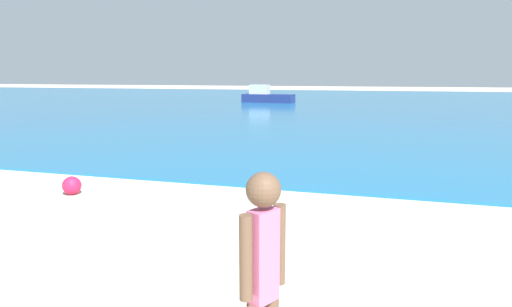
{
  "coord_description": "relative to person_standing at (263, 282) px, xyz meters",
  "views": [
    {
      "loc": [
        2.19,
        5.07,
        2.36
      ],
      "look_at": [
        0.45,
        11.19,
        1.2
      ],
      "focal_mm": 29.99,
      "sensor_mm": 36.0,
      "label": 1
    }
  ],
  "objects": [
    {
      "name": "water",
      "position": [
        -1.51,
        35.84,
        -0.97
      ],
      "size": [
        160.0,
        60.0,
        0.06
      ],
      "primitive_type": "cube",
      "color": "#1E6B9E",
      "rests_on": "ground"
    },
    {
      "name": "beach_ball",
      "position": [
        -5.15,
        4.41,
        -0.81
      ],
      "size": [
        0.37,
        0.37,
        0.37
      ],
      "primitive_type": "sphere",
      "color": "#E51E4C",
      "rests_on": "ground"
    },
    {
      "name": "person_standing",
      "position": [
        0.0,
        0.0,
        0.0
      ],
      "size": [
        0.24,
        0.36,
        1.75
      ],
      "rotation": [
        0.0,
        0.0,
        4.2
      ],
      "color": "brown",
      "rests_on": "ground"
    },
    {
      "name": "boat_far",
      "position": [
        -8.61,
        33.38,
        -0.41
      ],
      "size": [
        4.55,
        1.79,
        1.51
      ],
      "rotation": [
        0.0,
        0.0,
        -0.08
      ],
      "color": "navy",
      "rests_on": "water"
    }
  ]
}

